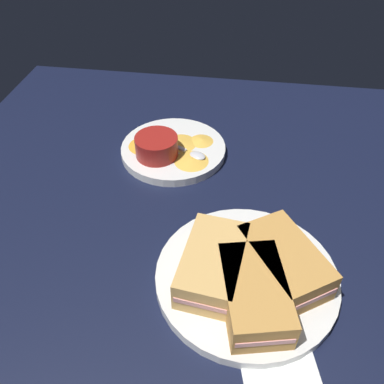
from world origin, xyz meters
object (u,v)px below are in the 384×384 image
plate_sandwich_main (246,277)px  spoon_by_gravy_ramekin (192,153)px  spoon_by_dark_ramekin (251,266)px  ramekin_dark_sauce (291,267)px  sandwich_half_far (254,294)px  sandwich_half_extra (284,261)px  plate_chips_companion (173,150)px  ramekin_light_gravy (157,146)px  sandwich_half_near (213,264)px

plate_sandwich_main → spoon_by_gravy_ramekin: spoon_by_gravy_ramekin is taller
plate_sandwich_main → spoon_by_dark_ramekin: bearing=-24.8°
plate_sandwich_main → ramekin_dark_sauce: bearing=-87.9°
plate_sandwich_main → sandwich_half_far: bearing=-168.9°
sandwich_half_extra → plate_sandwich_main: bearing=101.1°
sandwich_half_extra → spoon_by_gravy_ramekin: bearing=33.2°
sandwich_half_extra → sandwich_half_far: bearing=146.1°
spoon_by_dark_ramekin → spoon_by_gravy_ramekin: 27.33cm
sandwich_half_extra → spoon_by_dark_ramekin: sandwich_half_extra is taller
sandwich_half_far → plate_chips_companion: bearing=26.7°
ramekin_light_gravy → sandwich_half_far: bearing=-147.4°
sandwich_half_far → plate_chips_companion: 36.54cm
spoon_by_gravy_ramekin → sandwich_half_extra: bearing=-146.8°
ramekin_dark_sauce → ramekin_light_gravy: ramekin_dark_sauce is taller
sandwich_half_near → plate_chips_companion: (28.73, 10.71, -3.20)cm
sandwich_half_far → ramekin_dark_sauce: 6.86cm
plate_sandwich_main → spoon_by_dark_ramekin: (1.16, -0.53, 1.16)cm
ramekin_dark_sauce → spoon_by_gravy_ramekin: ramekin_dark_sauce is taller
plate_sandwich_main → sandwich_half_far: 5.78cm
sandwich_half_extra → ramekin_light_gravy: bearing=43.6°
spoon_by_gravy_ramekin → sandwich_half_near: bearing=-165.7°
plate_sandwich_main → ramekin_light_gravy: 30.73cm
ramekin_dark_sauce → ramekin_light_gravy: 34.10cm
sandwich_half_extra → plate_chips_companion: size_ratio=0.75×
sandwich_half_far → sandwich_half_extra: bearing=-33.9°
sandwich_half_extra → ramekin_light_gravy: (23.85, 22.67, -0.32)cm
sandwich_half_far → ramekin_dark_sauce: sandwich_half_far is taller
spoon_by_gravy_ramekin → plate_sandwich_main: bearing=-155.9°
ramekin_dark_sauce → plate_sandwich_main: bearing=92.1°
plate_chips_companion → ramekin_dark_sauce: bearing=-142.6°
sandwich_half_extra → spoon_by_dark_ramekin: bearing=86.9°
plate_sandwich_main → ramekin_light_gravy: size_ratio=3.18×
plate_sandwich_main → plate_chips_companion: bearing=29.0°
sandwich_half_far → spoon_by_gravy_ramekin: sandwich_half_far is taller
sandwich_half_near → plate_chips_companion: 30.83cm
sandwich_half_extra → spoon_by_dark_ramekin: 4.66cm
plate_sandwich_main → sandwich_half_near: 5.78cm
plate_chips_companion → spoon_by_gravy_ramekin: bearing=-118.2°
sandwich_half_near → spoon_by_dark_ramekin: bearing=-68.3°
sandwich_half_extra → plate_chips_companion: sandwich_half_extra is taller
ramekin_dark_sauce → ramekin_light_gravy: size_ratio=0.80×
sandwich_half_far → ramekin_dark_sauce: bearing=-44.0°
spoon_by_dark_ramekin → sandwich_half_extra: bearing=-93.1°
sandwich_half_near → spoon_by_gravy_ramekin: 27.55cm
plate_sandwich_main → spoon_by_gravy_ramekin: bearing=24.1°
sandwich_half_near → ramekin_dark_sauce: sandwich_half_near is taller
sandwich_half_extra → ramekin_dark_sauce: size_ratio=2.36×
sandwich_half_near → spoon_by_gravy_ramekin: bearing=14.3°
plate_sandwich_main → spoon_by_gravy_ramekin: 28.17cm
plate_chips_companion → spoon_by_dark_ramekin: bearing=-149.1°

